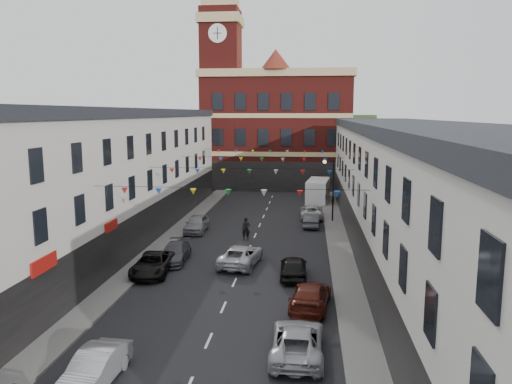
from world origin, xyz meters
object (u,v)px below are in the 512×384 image
at_px(pedestrian, 246,229).
at_px(car_left_b, 95,368).
at_px(car_right_b, 297,341).
at_px(white_van, 318,191).
at_px(street_lamp, 331,182).
at_px(car_left_d, 174,253).
at_px(car_right_d, 294,267).
at_px(car_left_c, 153,264).
at_px(car_right_e, 311,220).
at_px(moving_car, 241,255).
at_px(car_left_e, 197,224).
at_px(car_right_c, 311,296).
at_px(car_right_f, 311,211).

bearing_deg(pedestrian, car_left_b, -101.90).
xyz_separation_m(car_right_b, white_van, (1.53, 38.00, 0.65)).
xyz_separation_m(street_lamp, pedestrian, (-7.12, -7.62, -2.96)).
distance_m(car_left_d, car_right_d, 8.78).
distance_m(car_left_c, car_right_e, 17.98).
relative_size(car_left_b, moving_car, 0.81).
bearing_deg(car_left_e, pedestrian, -27.89).
bearing_deg(street_lamp, car_right_c, -95.01).
bearing_deg(pedestrian, car_right_f, 56.13).
xyz_separation_m(car_right_c, car_right_e, (0.10, 19.40, -0.03)).
relative_size(car_left_d, car_right_c, 0.94).
height_order(car_right_c, car_right_d, car_right_d).
bearing_deg(street_lamp, white_van, 94.93).
bearing_deg(car_right_f, moving_car, 71.99).
distance_m(street_lamp, car_right_b, 27.29).
bearing_deg(car_left_b, car_right_d, 65.28).
xyz_separation_m(car_left_c, car_right_d, (9.10, 0.25, 0.04)).
height_order(car_right_e, pedestrian, pedestrian).
bearing_deg(car_left_b, car_left_c, 101.60).
xyz_separation_m(car_right_b, car_right_d, (-0.47, 10.31, 0.04)).
bearing_deg(street_lamp, car_right_b, -95.25).
relative_size(street_lamp, car_left_c, 1.25).
bearing_deg(street_lamp, car_right_d, -100.03).
bearing_deg(car_left_c, pedestrian, 58.91).
bearing_deg(car_left_e, car_left_b, -87.16).
bearing_deg(white_van, street_lamp, -77.94).
height_order(street_lamp, car_right_b, street_lamp).
bearing_deg(car_right_f, pedestrian, 59.06).
distance_m(car_right_b, car_right_d, 10.32).
relative_size(car_right_b, car_right_d, 1.16).
height_order(car_left_c, car_right_f, car_left_c).
relative_size(car_right_b, car_right_e, 1.21).
bearing_deg(moving_car, car_left_e, -52.96).
distance_m(car_right_f, pedestrian, 10.86).
bearing_deg(moving_car, street_lamp, -107.01).
xyz_separation_m(car_left_d, car_right_b, (8.88, -12.83, 0.03)).
bearing_deg(car_right_b, car_left_e, -66.25).
distance_m(car_left_b, car_left_d, 16.03).
relative_size(car_right_d, car_right_e, 1.04).
relative_size(car_left_c, pedestrian, 2.54).
bearing_deg(moving_car, car_left_b, 85.02).
height_order(car_left_e, car_right_c, car_left_e).
bearing_deg(car_right_c, car_left_d, -30.72).
bearing_deg(moving_car, car_right_e, -103.87).
relative_size(car_left_e, pedestrian, 2.30).
height_order(car_left_e, car_right_e, car_left_e).
xyz_separation_m(car_left_d, moving_car, (4.74, -0.27, 0.05)).
xyz_separation_m(street_lamp, car_left_e, (-11.79, -5.25, -3.16)).
relative_size(car_left_b, car_left_e, 0.93).
height_order(car_right_c, car_right_f, car_right_c).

